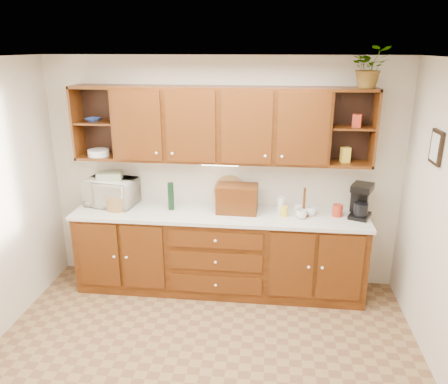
% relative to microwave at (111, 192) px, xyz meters
% --- Properties ---
extents(floor, '(4.00, 4.00, 0.00)m').
position_rel_microwave_xyz_m(floor, '(1.27, -1.57, -1.09)').
color(floor, olive).
rests_on(floor, ground).
extents(ceiling, '(4.00, 4.00, 0.00)m').
position_rel_microwave_xyz_m(ceiling, '(1.27, -1.57, 1.51)').
color(ceiling, white).
rests_on(ceiling, back_wall).
extents(back_wall, '(4.00, 0.00, 4.00)m').
position_rel_microwave_xyz_m(back_wall, '(1.27, 0.18, 0.21)').
color(back_wall, beige).
rests_on(back_wall, floor).
extents(base_cabinets, '(3.20, 0.60, 0.90)m').
position_rel_microwave_xyz_m(base_cabinets, '(1.27, -0.12, -0.64)').
color(base_cabinets, '#341805').
rests_on(base_cabinets, floor).
extents(countertop, '(3.24, 0.64, 0.04)m').
position_rel_microwave_xyz_m(countertop, '(1.27, -0.13, -0.17)').
color(countertop, silver).
rests_on(countertop, base_cabinets).
extents(upper_cabinets, '(3.20, 0.33, 0.80)m').
position_rel_microwave_xyz_m(upper_cabinets, '(1.27, 0.02, 0.80)').
color(upper_cabinets, '#341805').
rests_on(upper_cabinets, back_wall).
extents(undercabinet_light, '(0.40, 0.05, 0.02)m').
position_rel_microwave_xyz_m(undercabinet_light, '(1.27, -0.04, 0.38)').
color(undercabinet_light, white).
rests_on(undercabinet_light, upper_cabinets).
extents(framed_picture, '(0.03, 0.24, 0.30)m').
position_rel_microwave_xyz_m(framed_picture, '(3.25, -0.67, 0.76)').
color(framed_picture, black).
rests_on(framed_picture, right_wall).
extents(wicker_basket, '(0.28, 0.28, 0.15)m').
position_rel_microwave_xyz_m(wicker_basket, '(0.12, -0.14, -0.08)').
color(wicker_basket, '#9E7441').
rests_on(wicker_basket, countertop).
extents(microwave, '(0.61, 0.46, 0.31)m').
position_rel_microwave_xyz_m(microwave, '(0.00, 0.00, 0.00)').
color(microwave, silver).
rests_on(microwave, countertop).
extents(towel_stack, '(0.30, 0.24, 0.08)m').
position_rel_microwave_xyz_m(towel_stack, '(0.00, 0.00, 0.19)').
color(towel_stack, '#DCC867').
rests_on(towel_stack, microwave).
extents(wine_bottle, '(0.07, 0.07, 0.31)m').
position_rel_microwave_xyz_m(wine_bottle, '(0.72, -0.08, 0.00)').
color(wine_bottle, black).
rests_on(wine_bottle, countertop).
extents(woven_tray, '(0.36, 0.10, 0.36)m').
position_rel_microwave_xyz_m(woven_tray, '(1.36, 0.12, -0.15)').
color(woven_tray, '#9E7441').
rests_on(woven_tray, countertop).
extents(bread_box, '(0.45, 0.29, 0.31)m').
position_rel_microwave_xyz_m(bread_box, '(1.46, -0.07, 0.00)').
color(bread_box, '#341805').
rests_on(bread_box, countertop).
extents(mug_tree, '(0.28, 0.28, 0.32)m').
position_rel_microwave_xyz_m(mug_tree, '(2.18, -0.10, -0.11)').
color(mug_tree, '#341805').
rests_on(mug_tree, countertop).
extents(canister_red, '(0.13, 0.13, 0.13)m').
position_rel_microwave_xyz_m(canister_red, '(2.55, -0.08, -0.09)').
color(canister_red, '#AB2E18').
rests_on(canister_red, countertop).
extents(canister_white, '(0.08, 0.08, 0.17)m').
position_rel_microwave_xyz_m(canister_white, '(1.94, -0.03, -0.07)').
color(canister_white, white).
rests_on(canister_white, countertop).
extents(canister_yellow, '(0.10, 0.10, 0.11)m').
position_rel_microwave_xyz_m(canister_yellow, '(1.97, -0.15, -0.10)').
color(canister_yellow, yellow).
rests_on(canister_yellow, countertop).
extents(coffee_maker, '(0.28, 0.32, 0.37)m').
position_rel_microwave_xyz_m(coffee_maker, '(2.78, -0.07, 0.02)').
color(coffee_maker, black).
rests_on(coffee_maker, countertop).
extents(bowl_stack, '(0.20, 0.20, 0.04)m').
position_rel_microwave_xyz_m(bowl_stack, '(-0.14, 0.01, 0.83)').
color(bowl_stack, navy).
rests_on(bowl_stack, upper_cabinets).
extents(plate_stack, '(0.26, 0.26, 0.07)m').
position_rel_microwave_xyz_m(plate_stack, '(-0.10, -0.01, 0.46)').
color(plate_stack, white).
rests_on(plate_stack, upper_cabinets).
extents(pantry_box_yellow, '(0.11, 0.09, 0.16)m').
position_rel_microwave_xyz_m(pantry_box_yellow, '(2.59, 0.00, 0.51)').
color(pantry_box_yellow, yellow).
rests_on(pantry_box_yellow, upper_cabinets).
extents(pantry_box_red, '(0.11, 0.10, 0.13)m').
position_rel_microwave_xyz_m(pantry_box_red, '(2.68, -0.01, 0.87)').
color(pantry_box_red, '#AB2E18').
rests_on(pantry_box_red, upper_cabinets).
extents(potted_plant, '(0.39, 0.35, 0.40)m').
position_rel_microwave_xyz_m(potted_plant, '(2.74, -0.05, 1.40)').
color(potted_plant, '#999999').
rests_on(potted_plant, upper_cabinets).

